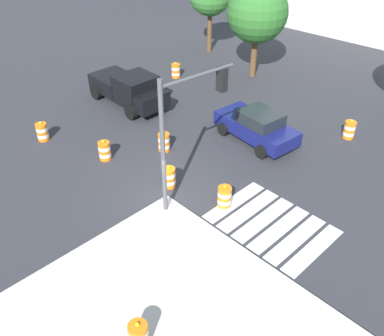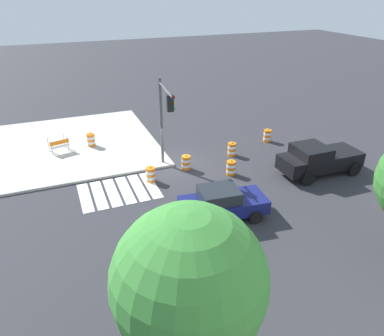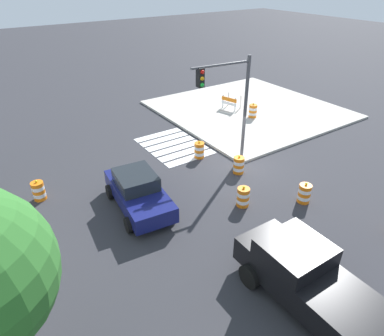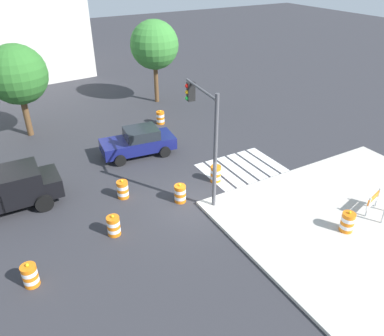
# 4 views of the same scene
# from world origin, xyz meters

# --- Properties ---
(ground_plane) EXTENTS (120.00, 120.00, 0.00)m
(ground_plane) POSITION_xyz_m (0.00, 0.00, 0.00)
(ground_plane) COLOR #2D2D33
(sidewalk_corner) EXTENTS (12.00, 12.00, 0.15)m
(sidewalk_corner) POSITION_xyz_m (6.00, -6.00, 0.07)
(sidewalk_corner) COLOR #BCB7AD
(sidewalk_corner) RESTS_ON ground
(crosswalk_stripes) EXTENTS (4.35, 3.20, 0.02)m
(crosswalk_stripes) POSITION_xyz_m (4.00, 1.80, 0.01)
(crosswalk_stripes) COLOR silver
(crosswalk_stripes) RESTS_ON ground
(sports_car) EXTENTS (4.47, 2.49, 1.63)m
(sports_car) POSITION_xyz_m (-0.33, 6.24, 0.81)
(sports_car) COLOR navy
(sports_car) RESTS_ON ground
(pickup_truck) EXTENTS (5.18, 2.40, 1.92)m
(pickup_truck) POSITION_xyz_m (-7.78, 4.17, 0.97)
(pickup_truck) COLOR black
(pickup_truck) RESTS_ON ground
(traffic_barrel_crosswalk_end) EXTENTS (0.56, 0.56, 1.02)m
(traffic_barrel_crosswalk_end) POSITION_xyz_m (-4.19, -0.14, 0.45)
(traffic_barrel_crosswalk_end) COLOR orange
(traffic_barrel_crosswalk_end) RESTS_ON ground
(traffic_barrel_median_near) EXTENTS (0.56, 0.56, 1.02)m
(traffic_barrel_median_near) POSITION_xyz_m (-2.84, 2.34, 0.45)
(traffic_barrel_median_near) COLOR orange
(traffic_barrel_median_near) RESTS_ON ground
(traffic_barrel_median_far) EXTENTS (0.56, 0.56, 1.02)m
(traffic_barrel_median_far) POSITION_xyz_m (1.97, 1.34, 0.45)
(traffic_barrel_median_far) COLOR orange
(traffic_barrel_median_far) RESTS_ON ground
(traffic_barrel_far_curb) EXTENTS (0.56, 0.56, 1.02)m
(traffic_barrel_far_curb) POSITION_xyz_m (-0.55, 0.62, 0.45)
(traffic_barrel_far_curb) COLOR orange
(traffic_barrel_far_curb) RESTS_ON ground
(traffic_barrel_lane_center) EXTENTS (0.56, 0.56, 1.02)m
(traffic_barrel_lane_center) POSITION_xyz_m (2.77, 9.77, 0.45)
(traffic_barrel_lane_center) COLOR orange
(traffic_barrel_lane_center) RESTS_ON ground
(traffic_barrel_on_sidewalk) EXTENTS (0.56, 0.56, 1.02)m
(traffic_barrel_on_sidewalk) POSITION_xyz_m (4.54, -5.05, 0.60)
(traffic_barrel_on_sidewalk) COLOR orange
(traffic_barrel_on_sidewalk) RESTS_ON sidewalk_corner
(construction_barricade) EXTENTS (1.40, 1.08, 1.00)m
(construction_barricade) POSITION_xyz_m (6.72, -4.80, 0.72)
(construction_barricade) COLOR silver
(construction_barricade) RESTS_ON sidewalk_corner
(traffic_light_pole) EXTENTS (0.58, 3.28, 5.50)m
(traffic_light_pole) POSITION_xyz_m (0.71, 0.53, 3.91)
(traffic_light_pole) COLOR #4C4C51
(traffic_light_pole) RESTS_ON sidewalk_corner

